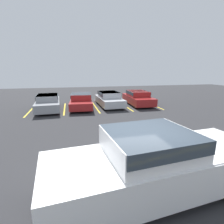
# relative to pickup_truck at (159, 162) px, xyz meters

# --- Properties ---
(ground_plane) EXTENTS (60.00, 60.00, 0.00)m
(ground_plane) POSITION_rel_pickup_truck_xyz_m (-0.56, 0.33, -0.87)
(ground_plane) COLOR #2D2D30
(stall_stripe_a) EXTENTS (0.12, 4.78, 0.01)m
(stall_stripe_a) POSITION_rel_pickup_truck_xyz_m (-5.32, 11.30, -0.87)
(stall_stripe_a) COLOR yellow
(stall_stripe_a) RESTS_ON ground_plane
(stall_stripe_b) EXTENTS (0.12, 4.78, 0.01)m
(stall_stripe_b) POSITION_rel_pickup_truck_xyz_m (-2.67, 11.30, -0.87)
(stall_stripe_b) COLOR yellow
(stall_stripe_b) RESTS_ON ground_plane
(stall_stripe_c) EXTENTS (0.12, 4.78, 0.01)m
(stall_stripe_c) POSITION_rel_pickup_truck_xyz_m (-0.02, 11.30, -0.87)
(stall_stripe_c) COLOR yellow
(stall_stripe_c) RESTS_ON ground_plane
(stall_stripe_d) EXTENTS (0.12, 4.78, 0.01)m
(stall_stripe_d) POSITION_rel_pickup_truck_xyz_m (2.63, 11.30, -0.87)
(stall_stripe_d) COLOR yellow
(stall_stripe_d) RESTS_ON ground_plane
(stall_stripe_e) EXTENTS (0.12, 4.78, 0.01)m
(stall_stripe_e) POSITION_rel_pickup_truck_xyz_m (5.29, 11.30, -0.87)
(stall_stripe_e) COLOR yellow
(stall_stripe_e) RESTS_ON ground_plane
(pickup_truck) EXTENTS (5.93, 2.54, 1.74)m
(pickup_truck) POSITION_rel_pickup_truck_xyz_m (0.00, 0.00, 0.00)
(pickup_truck) COLOR white
(pickup_truck) RESTS_ON ground_plane
(parked_sedan_a) EXTENTS (2.02, 4.54, 1.25)m
(parked_sedan_a) POSITION_rel_pickup_truck_xyz_m (-3.92, 11.08, -0.21)
(parked_sedan_a) COLOR gray
(parked_sedan_a) RESTS_ON ground_plane
(parked_sedan_b) EXTENTS (2.13, 4.57, 1.24)m
(parked_sedan_b) POSITION_rel_pickup_truck_xyz_m (-1.24, 11.28, -0.21)
(parked_sedan_b) COLOR maroon
(parked_sedan_b) RESTS_ON ground_plane
(parked_sedan_c) EXTENTS (1.96, 4.49, 1.27)m
(parked_sedan_c) POSITION_rel_pickup_truck_xyz_m (1.26, 11.58, -0.20)
(parked_sedan_c) COLOR #B7BABF
(parked_sedan_c) RESTS_ON ground_plane
(parked_sedan_d) EXTENTS (1.98, 4.52, 1.26)m
(parked_sedan_d) POSITION_rel_pickup_truck_xyz_m (4.03, 11.57, -0.20)
(parked_sedan_d) COLOR maroon
(parked_sedan_d) RESTS_ON ground_plane
(wheel_stop_curb) EXTENTS (1.91, 0.20, 0.14)m
(wheel_stop_curb) POSITION_rel_pickup_truck_xyz_m (1.22, 14.19, -0.80)
(wheel_stop_curb) COLOR #B7B2A8
(wheel_stop_curb) RESTS_ON ground_plane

